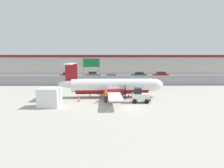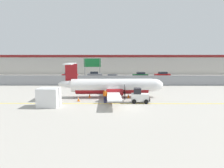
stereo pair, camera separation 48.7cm
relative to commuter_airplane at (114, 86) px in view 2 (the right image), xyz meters
name	(u,v)px [view 2 (the right image)]	position (x,y,z in m)	size (l,w,h in m)	color
ground_plane	(118,104)	(0.52, -4.02, -1.60)	(140.00, 140.00, 0.01)	#ADA89E
perimeter_fence	(116,80)	(0.52, 11.98, -0.49)	(98.00, 0.10, 2.10)	gray
parking_lot_strip	(116,79)	(0.52, 23.48, -1.54)	(98.00, 17.00, 0.12)	#38383A
background_building	(115,64)	(0.52, 41.97, 1.66)	(91.00, 8.10, 6.50)	beige
commuter_airplane	(114,86)	(0.00, 0.00, 0.00)	(15.20, 16.04, 4.92)	white
baggage_tug	(140,96)	(3.26, -3.55, -0.75)	(2.40, 1.52, 1.88)	silver
ground_crew_worker	(105,95)	(-1.12, -3.60, -0.65)	(0.55, 0.41, 1.70)	#191E4C
cargo_container	(49,97)	(-7.66, -5.54, -0.50)	(2.50, 2.12, 2.20)	silver
traffic_cone_near_left	(90,95)	(-3.49, -0.31, -1.29)	(0.36, 0.36, 0.64)	orange
traffic_cone_near_right	(78,99)	(-4.68, -2.73, -1.29)	(0.36, 0.36, 0.64)	orange
traffic_cone_far_left	(128,96)	(2.09, -0.46, -1.29)	(0.36, 0.36, 0.64)	orange
traffic_cone_far_right	(113,99)	(-0.15, -2.68, -1.29)	(0.36, 0.36, 0.64)	orange
parked_car_0	(70,75)	(-11.94, 25.64, -0.71)	(4.22, 2.04, 1.58)	red
parked_car_1	(95,74)	(-5.42, 28.00, -0.71)	(4.33, 2.29, 1.58)	gray
parked_car_2	(112,78)	(-0.32, 18.94, -0.71)	(4.38, 2.40, 1.58)	silver
parked_car_3	(140,75)	(7.36, 26.23, -0.71)	(4.26, 2.13, 1.58)	#19662D
parked_car_4	(162,75)	(13.69, 27.25, -0.71)	(4.33, 2.28, 1.58)	red
highway_sign	(92,65)	(-4.55, 14.04, 2.54)	(3.60, 0.14, 5.50)	slate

